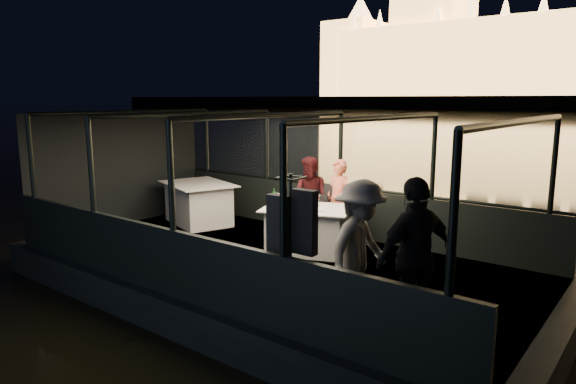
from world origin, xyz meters
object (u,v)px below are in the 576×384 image
Objects in this scene: dining_table_central at (307,230)px; person_man_maroon at (311,197)px; chair_port_left at (316,217)px; person_woman_coral at (338,201)px; passenger_stripe at (360,248)px; chair_port_right at (328,218)px; dining_table_aft at (199,205)px; passenger_dark at (415,258)px; coat_stand at (291,248)px; wine_bottle at (274,196)px.

person_man_maroon reaches higher than dining_table_central.
person_man_maroon is at bearing 160.82° from chair_port_left.
person_woman_coral is 3.32m from passenger_stripe.
chair_port_right reaches higher than chair_port_left.
dining_table_aft is 2.70m from chair_port_left.
dining_table_central is at bearing -47.11° from chair_port_left.
chair_port_right is at bearing -107.52° from passenger_dark.
dining_table_central is at bearing -84.66° from person_woman_coral.
passenger_stripe is (2.06, -2.47, 0.40)m from chair_port_right.
passenger_stripe is (0.54, 0.62, -0.05)m from coat_stand.
chair_port_left is 0.50× the size of passenger_stripe.
dining_table_central is 1.06m from person_man_maroon.
coat_stand is 1.17× the size of person_woman_coral.
coat_stand reaches higher than passenger_stripe.
passenger_dark reaches higher than wine_bottle.
coat_stand reaches higher than dining_table_central.
coat_stand is 1.00× the size of passenger_dark.
passenger_stripe is at bearing -63.50° from passenger_dark.
chair_port_right is at bearing 39.84° from passenger_stripe.
person_woman_coral is (-1.44, 3.29, -0.15)m from coat_stand.
person_woman_coral is at bearing 36.59° from passenger_stripe.
person_woman_coral is at bearing 87.30° from dining_table_central.
passenger_dark is 6.14× the size of wine_bottle.
coat_stand is 6.12× the size of wine_bottle.
dining_table_central is at bearing -5.14° from dining_table_aft.
chair_port_left is 0.42m from person_man_maroon.
wine_bottle is at bearing 58.21° from passenger_stripe.
person_man_maroon reaches higher than dining_table_aft.
person_man_maroon is (-0.23, 0.18, 0.30)m from chair_port_left.
coat_stand reaches higher than passenger_dark.
person_woman_coral is at bearing 58.37° from wine_bottle.
person_man_maroon is (-0.52, 0.85, 0.36)m from dining_table_central.
passenger_stripe is (4.98, -2.04, 0.47)m from dining_table_aft.
passenger_dark is (2.65, -2.64, 0.10)m from person_woman_coral.
passenger_dark is (1.21, 0.65, -0.05)m from coat_stand.
dining_table_central is 0.83× the size of coat_stand.
person_woman_coral reaches higher than dining_table_central.
chair_port_left is 0.55× the size of person_man_maroon.
coat_stand is at bearing -58.30° from person_woman_coral.
chair_port_right is at bearing 116.21° from coat_stand.
chair_port_right is 0.57× the size of coat_stand.
chair_port_left is at bearing -46.74° from person_man_maroon.
passenger_stripe reaches higher than person_man_maroon.
dining_table_central is 0.70m from chair_port_right.
chair_port_left is 0.47× the size of passenger_dark.
passenger_dark is at bearing 28.20° from coat_stand.
dining_table_aft reaches higher than dining_table_central.
person_man_maroon is 5.28× the size of wine_bottle.
dining_table_central is 5.09× the size of wine_bottle.
dining_table_aft is 2.46m from wine_bottle.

